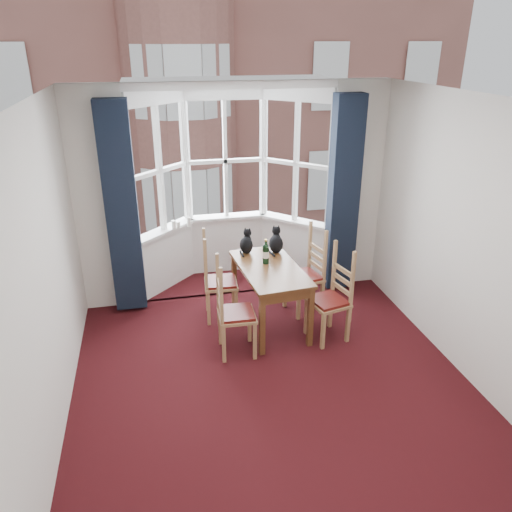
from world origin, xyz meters
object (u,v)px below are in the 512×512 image
object	(u,v)px
chair_right_far	(310,276)
candle_extra	(189,222)
dining_table	(270,276)
candle_tall	(174,225)
cat_left	(246,243)
wine_bottle	(266,253)
chair_left_near	(229,315)
chair_left_far	(213,283)
cat_right	(276,242)
chair_right_near	(335,300)
candle_short	(178,225)

from	to	relation	value
chair_right_far	candle_extra	xyz separation A→B (m)	(-1.42, 1.08, 0.47)
dining_table	candle_tall	xyz separation A→B (m)	(-1.03, 1.29, 0.26)
cat_left	wine_bottle	size ratio (longest dim) A/B	1.03
dining_table	chair_left_near	distance (m)	0.78
dining_table	chair_right_far	distance (m)	0.68
chair_left_far	cat_right	size ratio (longest dim) A/B	2.71
candle_tall	candle_extra	size ratio (longest dim) A/B	0.87
cat_right	candle_tall	distance (m)	1.49
chair_left_far	wine_bottle	world-z (taller)	wine_bottle
wine_bottle	candle_extra	xyz separation A→B (m)	(-0.80, 1.22, 0.03)
candle_tall	candle_extra	world-z (taller)	candle_extra
dining_table	chair_right_near	distance (m)	0.81
chair_right_near	chair_right_far	distance (m)	0.69
chair_right_near	candle_extra	size ratio (longest dim) A/B	6.84
chair_left_far	cat_left	world-z (taller)	cat_left
cat_left	candle_extra	size ratio (longest dim) A/B	2.34
chair_left_near	candle_short	size ratio (longest dim) A/B	10.64
chair_right_far	cat_right	bearing A→B (deg)	157.35
cat_right	candle_tall	bearing A→B (deg)	144.93
dining_table	wine_bottle	xyz separation A→B (m)	(-0.02, 0.12, 0.25)
chair_left_far	candle_tall	world-z (taller)	candle_tall
candle_short	candle_extra	world-z (taller)	candle_extra
candle_tall	cat_right	bearing A→B (deg)	-35.07
dining_table	candle_tall	size ratio (longest dim) A/B	11.30
wine_bottle	candle_tall	bearing A→B (deg)	130.77
chair_left_far	candle_tall	size ratio (longest dim) A/B	7.89
cat_left	candle_short	world-z (taller)	cat_left
dining_table	chair_right_far	world-z (taller)	chair_right_far
chair_right_near	candle_short	world-z (taller)	candle_short
chair_left_near	chair_right_far	xyz separation A→B (m)	(1.18, 0.76, 0.00)
chair_left_near	cat_left	distance (m)	1.15
chair_right_far	candle_extra	size ratio (longest dim) A/B	6.84
chair_left_near	cat_right	bearing A→B (deg)	50.38
chair_left_near	wine_bottle	bearing A→B (deg)	47.44
chair_right_near	wine_bottle	distance (m)	0.98
chair_left_near	candle_tall	size ratio (longest dim) A/B	7.89
chair_right_near	chair_left_far	bearing A→B (deg)	150.91
chair_left_near	chair_right_far	world-z (taller)	same
chair_left_near	chair_right_near	distance (m)	1.26
candle_tall	candle_short	bearing A→B (deg)	26.14
candle_tall	chair_right_near	bearing A→B (deg)	-44.99
wine_bottle	candle_short	bearing A→B (deg)	128.31
cat_left	candle_tall	world-z (taller)	cat_left
chair_left_far	candle_tall	xyz separation A→B (m)	(-0.39, 0.98, 0.46)
cat_left	candle_tall	size ratio (longest dim) A/B	2.71
chair_left_far	dining_table	bearing A→B (deg)	-26.44
wine_bottle	candle_short	distance (m)	1.53
wine_bottle	candle_extra	bearing A→B (deg)	123.16
candle_short	candle_extra	bearing A→B (deg)	7.54
cat_right	wine_bottle	xyz separation A→B (m)	(-0.21, -0.32, 0.00)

